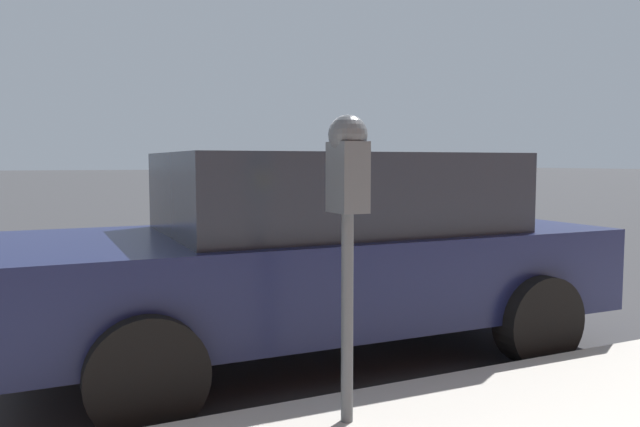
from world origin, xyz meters
TOP-DOWN VIEW (x-y plane):
  - ground_plane at (0.00, 0.00)m, footprint 220.00×220.00m
  - parking_meter at (-2.56, 0.85)m, footprint 0.21×0.19m
  - car_navy at (-1.12, 0.33)m, footprint 2.02×4.31m

SIDE VIEW (x-z plane):
  - ground_plane at x=0.00m, z-range 0.00..0.00m
  - car_navy at x=-1.12m, z-range 0.04..1.52m
  - parking_meter at x=-2.56m, z-range 0.53..2.04m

